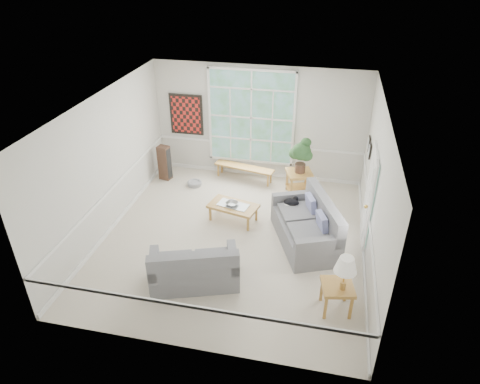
% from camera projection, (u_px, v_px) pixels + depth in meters
% --- Properties ---
extents(floor, '(5.50, 6.00, 0.01)m').
position_uv_depth(floor, '(234.00, 238.00, 9.30)').
color(floor, beige).
rests_on(floor, ground).
extents(ceiling, '(5.50, 6.00, 0.02)m').
position_uv_depth(ceiling, '(232.00, 105.00, 7.78)').
color(ceiling, white).
rests_on(ceiling, ground).
extents(wall_back, '(5.50, 0.02, 3.00)m').
position_uv_depth(wall_back, '(259.00, 123.00, 11.06)').
color(wall_back, silver).
rests_on(wall_back, ground).
extents(wall_front, '(5.50, 0.02, 3.00)m').
position_uv_depth(wall_front, '(185.00, 276.00, 6.00)').
color(wall_front, silver).
rests_on(wall_front, ground).
extents(wall_left, '(0.02, 6.00, 3.00)m').
position_uv_depth(wall_left, '(106.00, 164.00, 9.03)').
color(wall_left, silver).
rests_on(wall_left, ground).
extents(wall_right, '(0.02, 6.00, 3.00)m').
position_uv_depth(wall_right, '(375.00, 192.00, 8.04)').
color(wall_right, silver).
rests_on(wall_right, ground).
extents(window_back, '(2.30, 0.08, 2.40)m').
position_uv_depth(window_back, '(251.00, 118.00, 10.99)').
color(window_back, white).
rests_on(window_back, wall_back).
extents(entry_door, '(0.08, 0.90, 2.10)m').
position_uv_depth(entry_door, '(368.00, 196.00, 8.78)').
color(entry_door, white).
rests_on(entry_door, floor).
extents(door_sidelight, '(0.08, 0.26, 1.90)m').
position_uv_depth(door_sidelight, '(370.00, 208.00, 8.19)').
color(door_sidelight, white).
rests_on(door_sidelight, wall_right).
extents(wall_art, '(0.90, 0.06, 1.10)m').
position_uv_depth(wall_art, '(186.00, 115.00, 11.32)').
color(wall_art, maroon).
rests_on(wall_art, wall_back).
extents(wall_frame_near, '(0.04, 0.26, 0.32)m').
position_uv_depth(wall_frame_near, '(369.00, 151.00, 9.49)').
color(wall_frame_near, black).
rests_on(wall_frame_near, wall_right).
extents(wall_frame_far, '(0.04, 0.26, 0.32)m').
position_uv_depth(wall_frame_far, '(369.00, 143.00, 9.83)').
color(wall_frame_far, black).
rests_on(wall_frame_far, wall_right).
extents(loveseat_right, '(1.64, 2.14, 1.03)m').
position_uv_depth(loveseat_right, '(305.00, 222.00, 8.90)').
color(loveseat_right, slate).
rests_on(loveseat_right, floor).
extents(loveseat_front, '(1.80, 1.31, 0.88)m').
position_uv_depth(loveseat_front, '(194.00, 263.00, 7.88)').
color(loveseat_front, slate).
rests_on(loveseat_front, floor).
extents(coffee_table, '(1.20, 0.83, 0.41)m').
position_uv_depth(coffee_table, '(233.00, 213.00, 9.78)').
color(coffee_table, '#AF7D38').
rests_on(coffee_table, floor).
extents(pewter_bowl, '(0.43, 0.43, 0.08)m').
position_uv_depth(pewter_bowl, '(232.00, 203.00, 9.66)').
color(pewter_bowl, '#99989D').
rests_on(pewter_bowl, coffee_table).
extents(window_bench, '(1.66, 0.64, 0.38)m').
position_uv_depth(window_bench, '(244.00, 173.00, 11.49)').
color(window_bench, '#AF7D38').
rests_on(window_bench, floor).
extents(end_table, '(0.78, 0.78, 0.61)m').
position_uv_depth(end_table, '(299.00, 183.00, 10.77)').
color(end_table, '#AF7D38').
rests_on(end_table, floor).
extents(houseplant, '(0.70, 0.70, 0.89)m').
position_uv_depth(houseplant, '(301.00, 156.00, 10.41)').
color(houseplant, '#264A24').
rests_on(houseplant, end_table).
extents(side_table, '(0.63, 0.63, 0.54)m').
position_uv_depth(side_table, '(336.00, 297.00, 7.36)').
color(side_table, '#AF7D38').
rests_on(side_table, floor).
extents(table_lamp, '(0.44, 0.44, 0.65)m').
position_uv_depth(table_lamp, '(345.00, 274.00, 6.99)').
color(table_lamp, white).
rests_on(table_lamp, side_table).
extents(pet_bed, '(0.41, 0.41, 0.11)m').
position_uv_depth(pet_bed, '(195.00, 183.00, 11.27)').
color(pet_bed, gray).
rests_on(pet_bed, floor).
extents(floor_speaker, '(0.34, 0.29, 0.95)m').
position_uv_depth(floor_speaker, '(165.00, 163.00, 11.39)').
color(floor_speaker, '#442C1F').
rests_on(floor_speaker, floor).
extents(cat, '(0.40, 0.34, 0.16)m').
position_uv_depth(cat, '(291.00, 202.00, 9.41)').
color(cat, black).
rests_on(cat, loveseat_right).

